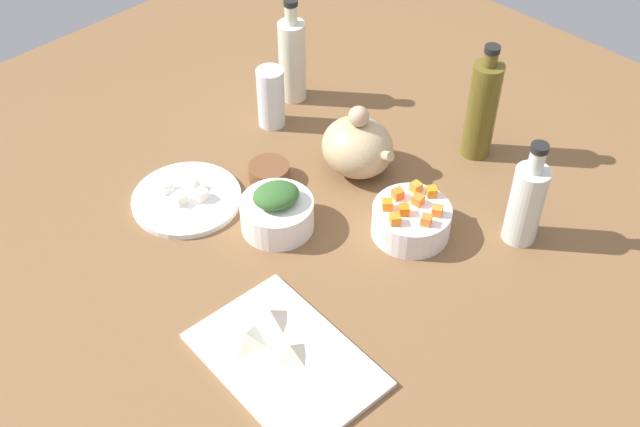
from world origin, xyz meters
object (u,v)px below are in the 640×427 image
Objects in this scene: bowl_greens at (277,214)px; bottle_0 at (526,202)px; bottle_1 at (482,108)px; bowl_small_side at (269,173)px; cutting_board at (285,360)px; bowl_carrots at (411,221)px; plate_tofu at (187,199)px; drinking_glass_0 at (271,97)px; bottle_2 at (292,59)px; teapot at (358,146)px.

bowl_greens is 0.64× the size of bottle_0.
bowl_small_side is at bearing -123.34° from bottle_1.
cutting_board is 65.94cm from bottle_1.
bowl_carrots is 20.82cm from bottle_0.
bottle_1 reaches higher than bottle_0.
plate_tofu reaches higher than cutting_board.
bottle_1 is at bearing 73.94° from bowl_greens.
bottle_2 is at bearing 111.38° from drinking_glass_0.
bowl_greens is 0.84× the size of teapot.
cutting_board is 1.39× the size of bottle_0.
cutting_board is 44.56cm from bowl_small_side.
bowl_carrots is 1.08× the size of drinking_glass_0.
bowl_carrots is 0.61× the size of bottle_2.
plate_tofu is 0.99× the size of bottle_0.
bowl_small_side is at bearing -153.94° from bottle_0.
cutting_board is at bearing -60.28° from teapot.
bowl_small_side is 19.32cm from drinking_glass_0.
cutting_board is at bearing -40.48° from drinking_glass_0.
bottle_0 is at bearing -34.72° from bottle_1.
bowl_carrots is at bearing 15.82° from bowl_small_side.
cutting_board is at bearing -101.26° from bottle_0.
bottle_2 reaches higher than bowl_small_side.
bowl_small_side is (6.49, 15.78, 1.15)cm from plate_tofu.
bowl_carrots is 30.84cm from bowl_small_side.
bottle_0 is (9.91, 49.80, 8.20)cm from cutting_board.
teapot is 25.95cm from bottle_1.
bowl_carrots is (36.14, 24.18, 2.36)cm from plate_tofu.
plate_tofu is 30.21cm from drinking_glass_0.
plate_tofu is at bearing -156.11° from bowl_greens.
drinking_glass_0 is (3.95, -10.09, -3.28)cm from bottle_2.
bowl_small_side is 0.50× the size of teapot.
bottle_2 is at bearing 105.64° from plate_tofu.
bowl_small_side is (-34.62, 28.02, 1.25)cm from cutting_board.
bowl_greens is at bearing -40.57° from drinking_glass_0.
bowl_greens is 1.02× the size of drinking_glass_0.
bowl_greens reaches higher than plate_tofu.
bowl_small_side reaches higher than plate_tofu.
drinking_glass_0 reaches higher than bowl_greens.
drinking_glass_0 reaches higher than cutting_board.
bottle_2 is at bearing 132.48° from bowl_greens.
bowl_carrots reaches higher than cutting_board.
bowl_greens is 1.68× the size of bowl_small_side.
bowl_carrots is at bearing -17.33° from bottle_2.
plate_tofu is 1.58× the size of drinking_glass_0.
teapot is at bearing 119.72° from cutting_board.
bottle_1 is 43.20cm from bottle_2.
drinking_glass_0 is (-23.74, -1.56, 0.67)cm from teapot.
bowl_greens is 0.57× the size of bottle_2.
drinking_glass_0 is (-43.07, 4.58, 3.77)cm from bowl_carrots.
cutting_board is 1.24× the size of bottle_2.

